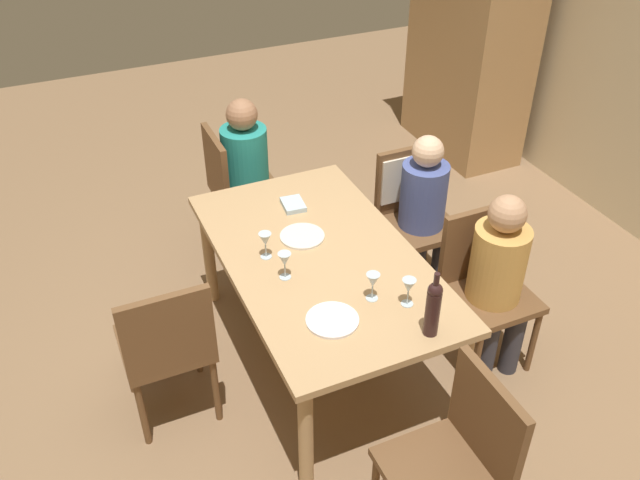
{
  "coord_description": "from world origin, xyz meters",
  "views": [
    {
      "loc": [
        2.6,
        -1.16,
        2.9
      ],
      "look_at": [
        0.0,
        0.0,
        0.85
      ],
      "focal_mm": 38.12,
      "sensor_mm": 36.0,
      "label": 1
    }
  ],
  "objects_px": {
    "chair_near": "(167,344)",
    "armoire_cabinet": "(473,24)",
    "person_man_bearded": "(425,205)",
    "wine_glass_near_left": "(265,240)",
    "chair_right_end": "(459,455)",
    "person_man_guest": "(499,274)",
    "dining_table": "(320,268)",
    "wine_bottle_tall_green": "(433,307)",
    "dinner_plate_host": "(302,236)",
    "handbag": "(159,348)",
    "dinner_plate_guest_left": "(332,320)",
    "wine_glass_near_right": "(409,287)",
    "person_woman_host": "(249,166)",
    "chair_far_left": "(412,199)",
    "chair_far_right": "(484,278)",
    "wine_glass_far": "(285,260)",
    "chair_left_end": "(234,185)",
    "wine_glass_centre": "(373,281)"
  },
  "relations": [
    {
      "from": "chair_right_end",
      "to": "dinner_plate_host",
      "type": "distance_m",
      "value": 1.44
    },
    {
      "from": "armoire_cabinet",
      "to": "wine_glass_far",
      "type": "xyz_separation_m",
      "value": [
        2.04,
        -2.47,
        -0.24
      ]
    },
    {
      "from": "chair_right_end",
      "to": "wine_glass_far",
      "type": "distance_m",
      "value": 1.22
    },
    {
      "from": "dining_table",
      "to": "person_woman_host",
      "type": "bearing_deg",
      "value": 178.79
    },
    {
      "from": "chair_right_end",
      "to": "chair_near",
      "type": "bearing_deg",
      "value": 39.92
    },
    {
      "from": "person_man_bearded",
      "to": "armoire_cabinet",
      "type": "bearing_deg",
      "value": -130.75
    },
    {
      "from": "person_man_bearded",
      "to": "person_man_guest",
      "type": "xyz_separation_m",
      "value": [
        0.76,
        -0.0,
        0.01
      ]
    },
    {
      "from": "person_man_bearded",
      "to": "wine_glass_near_right",
      "type": "xyz_separation_m",
      "value": [
        0.88,
        -0.64,
        0.23
      ]
    },
    {
      "from": "armoire_cabinet",
      "to": "dinner_plate_host",
      "type": "relative_size",
      "value": 8.93
    },
    {
      "from": "dining_table",
      "to": "wine_bottle_tall_green",
      "type": "xyz_separation_m",
      "value": [
        0.74,
        0.22,
        0.24
      ]
    },
    {
      "from": "wine_glass_near_right",
      "to": "dinner_plate_guest_left",
      "type": "height_order",
      "value": "wine_glass_near_right"
    },
    {
      "from": "dinner_plate_guest_left",
      "to": "wine_bottle_tall_green",
      "type": "bearing_deg",
      "value": 56.19
    },
    {
      "from": "chair_left_end",
      "to": "chair_far_right",
      "type": "xyz_separation_m",
      "value": [
        1.52,
        0.95,
        0.0
      ]
    },
    {
      "from": "chair_far_left",
      "to": "chair_right_end",
      "type": "relative_size",
      "value": 1.0
    },
    {
      "from": "wine_glass_near_left",
      "to": "person_man_bearded",
      "type": "bearing_deg",
      "value": 102.55
    },
    {
      "from": "chair_near",
      "to": "dinner_plate_guest_left",
      "type": "xyz_separation_m",
      "value": [
        0.4,
        0.71,
        0.23
      ]
    },
    {
      "from": "handbag",
      "to": "person_woman_host",
      "type": "bearing_deg",
      "value": 134.49
    },
    {
      "from": "chair_near",
      "to": "dinner_plate_guest_left",
      "type": "bearing_deg",
      "value": -29.33
    },
    {
      "from": "wine_bottle_tall_green",
      "to": "handbag",
      "type": "relative_size",
      "value": 1.23
    },
    {
      "from": "armoire_cabinet",
      "to": "wine_glass_far",
      "type": "bearing_deg",
      "value": -50.43
    },
    {
      "from": "chair_far_left",
      "to": "chair_right_end",
      "type": "bearing_deg",
      "value": 65.78
    },
    {
      "from": "person_woman_host",
      "to": "chair_far_left",
      "type": "bearing_deg",
      "value": 49.33
    },
    {
      "from": "wine_glass_near_right",
      "to": "dinner_plate_host",
      "type": "relative_size",
      "value": 0.61
    },
    {
      "from": "chair_left_end",
      "to": "wine_glass_near_right",
      "type": "distance_m",
      "value": 1.81
    },
    {
      "from": "person_woman_host",
      "to": "person_man_guest",
      "type": "xyz_separation_m",
      "value": [
        1.63,
        0.84,
        -0.01
      ]
    },
    {
      "from": "chair_left_end",
      "to": "wine_glass_centre",
      "type": "distance_m",
      "value": 1.68
    },
    {
      "from": "person_woman_host",
      "to": "wine_glass_near_left",
      "type": "bearing_deg",
      "value": -14.43
    },
    {
      "from": "chair_left_end",
      "to": "chair_near",
      "type": "distance_m",
      "value": 1.53
    },
    {
      "from": "chair_left_end",
      "to": "dinner_plate_host",
      "type": "xyz_separation_m",
      "value": [
        1.04,
        0.07,
        0.23
      ]
    },
    {
      "from": "chair_near",
      "to": "dinner_plate_host",
      "type": "bearing_deg",
      "value": 18.18
    },
    {
      "from": "chair_far_right",
      "to": "handbag",
      "type": "relative_size",
      "value": 3.29
    },
    {
      "from": "chair_far_right",
      "to": "person_woman_host",
      "type": "relative_size",
      "value": 0.81
    },
    {
      "from": "person_man_guest",
      "to": "wine_glass_near_right",
      "type": "bearing_deg",
      "value": 10.34
    },
    {
      "from": "chair_left_end",
      "to": "person_man_guest",
      "type": "distance_m",
      "value": 1.89
    },
    {
      "from": "dining_table",
      "to": "handbag",
      "type": "bearing_deg",
      "value": -112.03
    },
    {
      "from": "person_man_guest",
      "to": "handbag",
      "type": "bearing_deg",
      "value": -23.61
    },
    {
      "from": "person_man_guest",
      "to": "dinner_plate_guest_left",
      "type": "height_order",
      "value": "person_man_guest"
    },
    {
      "from": "chair_right_end",
      "to": "person_man_guest",
      "type": "distance_m",
      "value": 1.13
    },
    {
      "from": "dining_table",
      "to": "handbag",
      "type": "height_order",
      "value": "dining_table"
    },
    {
      "from": "wine_glass_near_right",
      "to": "handbag",
      "type": "height_order",
      "value": "wine_glass_near_right"
    },
    {
      "from": "chair_far_left",
      "to": "chair_near",
      "type": "height_order",
      "value": "same"
    },
    {
      "from": "person_man_bearded",
      "to": "wine_glass_near_left",
      "type": "height_order",
      "value": "person_man_bearded"
    },
    {
      "from": "dining_table",
      "to": "wine_glass_near_right",
      "type": "height_order",
      "value": "wine_glass_near_right"
    },
    {
      "from": "chair_far_right",
      "to": "wine_glass_near_left",
      "type": "distance_m",
      "value": 1.24
    },
    {
      "from": "person_woman_host",
      "to": "wine_bottle_tall_green",
      "type": "distance_m",
      "value": 1.99
    },
    {
      "from": "chair_near",
      "to": "person_man_guest",
      "type": "distance_m",
      "value": 1.76
    },
    {
      "from": "chair_near",
      "to": "armoire_cabinet",
      "type": "bearing_deg",
      "value": 33.25
    },
    {
      "from": "wine_bottle_tall_green",
      "to": "wine_glass_near_left",
      "type": "height_order",
      "value": "wine_bottle_tall_green"
    },
    {
      "from": "chair_far_left",
      "to": "wine_glass_near_right",
      "type": "bearing_deg",
      "value": 58.04
    },
    {
      "from": "dinner_plate_guest_left",
      "to": "chair_near",
      "type": "bearing_deg",
      "value": -119.33
    }
  ]
}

